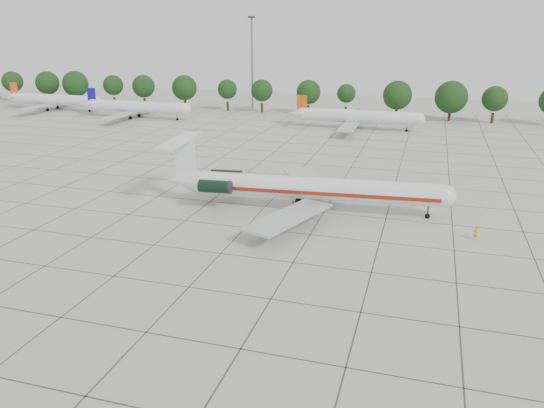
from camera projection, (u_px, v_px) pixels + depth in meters
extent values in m
plane|color=#B3B3AC|center=(246.00, 228.00, 63.98)|extent=(260.00, 260.00, 0.00)
cube|color=#383838|center=(279.00, 192.00, 77.59)|extent=(170.00, 170.00, 0.02)
cylinder|color=silver|center=(316.00, 188.00, 68.65)|extent=(32.05, 5.76, 2.93)
sphere|color=silver|center=(444.00, 196.00, 65.65)|extent=(2.93, 2.93, 2.93)
cone|color=silver|center=(183.00, 181.00, 72.07)|extent=(4.68, 3.31, 2.93)
cube|color=maroon|center=(318.00, 187.00, 70.10)|extent=(30.91, 2.82, 0.49)
cube|color=maroon|center=(315.00, 193.00, 67.35)|extent=(30.91, 2.82, 0.49)
cube|color=#B7BABC|center=(307.00, 180.00, 76.86)|extent=(10.20, 13.55, 0.27)
cube|color=#B7BABC|center=(289.00, 217.00, 62.05)|extent=(8.36, 13.89, 0.27)
cube|color=black|center=(225.00, 177.00, 72.83)|extent=(2.05, 1.32, 0.22)
cylinder|color=black|center=(226.00, 176.00, 73.41)|extent=(4.39, 2.06, 1.68)
cube|color=black|center=(217.00, 185.00, 69.13)|extent=(2.05, 1.32, 0.22)
cylinder|color=black|center=(215.00, 187.00, 68.56)|extent=(4.39, 2.06, 1.68)
cube|color=silver|center=(185.00, 159.00, 70.99)|extent=(2.85, 0.50, 5.32)
cube|color=silver|center=(180.00, 140.00, 70.31)|extent=(3.60, 10.83, 0.20)
cylinder|color=black|center=(428.00, 212.00, 66.71)|extent=(0.19, 0.19, 1.68)
cylinder|color=black|center=(427.00, 216.00, 66.88)|extent=(0.64, 0.30, 0.62)
cylinder|color=black|center=(298.00, 196.00, 71.92)|extent=(0.23, 0.23, 1.60)
cylinder|color=black|center=(298.00, 201.00, 72.15)|extent=(0.93, 0.61, 0.89)
cylinder|color=black|center=(293.00, 207.00, 67.64)|extent=(0.23, 0.23, 1.60)
cylinder|color=black|center=(293.00, 212.00, 67.87)|extent=(0.93, 0.61, 0.89)
imported|color=gold|center=(476.00, 232.00, 60.02)|extent=(0.78, 0.78, 1.82)
cylinder|color=silver|center=(54.00, 100.00, 150.33)|extent=(27.20, 3.00, 3.00)
cube|color=#B7BABC|center=(52.00, 104.00, 150.98)|extent=(3.50, 27.20, 0.25)
cube|color=#D24D16|center=(14.00, 89.00, 153.12)|extent=(2.40, 0.25, 3.60)
cylinder|color=black|center=(58.00, 108.00, 153.43)|extent=(0.80, 0.45, 0.80)
cylinder|color=black|center=(48.00, 110.00, 149.44)|extent=(0.80, 0.45, 0.80)
cylinder|color=silver|center=(137.00, 107.00, 137.34)|extent=(27.20, 3.00, 3.00)
cube|color=#B7BABC|center=(134.00, 111.00, 138.00)|extent=(3.50, 27.20, 0.25)
cube|color=#0E0B91|center=(91.00, 95.00, 140.13)|extent=(2.40, 0.25, 3.60)
cylinder|color=black|center=(139.00, 115.00, 140.44)|extent=(0.80, 0.45, 0.80)
cylinder|color=black|center=(130.00, 118.00, 136.45)|extent=(0.80, 0.45, 0.80)
cylinder|color=silver|center=(358.00, 116.00, 123.04)|extent=(27.20, 3.00, 3.00)
cube|color=#B7BABC|center=(353.00, 121.00, 123.70)|extent=(3.50, 27.20, 0.25)
cube|color=#CB4D0B|center=(302.00, 103.00, 125.84)|extent=(2.40, 0.25, 3.60)
cylinder|color=black|center=(355.00, 126.00, 126.15)|extent=(0.80, 0.45, 0.80)
cylinder|color=black|center=(352.00, 129.00, 122.15)|extent=(0.80, 0.45, 0.80)
cylinder|color=#332114|center=(15.00, 97.00, 169.95)|extent=(0.70, 0.70, 2.50)
sphere|color=black|center=(12.00, 82.00, 168.42)|extent=(6.44, 6.44, 6.44)
cylinder|color=#332114|center=(49.00, 98.00, 166.39)|extent=(0.70, 0.70, 2.50)
sphere|color=black|center=(47.00, 83.00, 164.86)|extent=(7.14, 7.14, 7.14)
cylinder|color=#332114|center=(77.00, 99.00, 163.63)|extent=(0.70, 0.70, 2.50)
sphere|color=black|center=(75.00, 84.00, 162.11)|extent=(7.79, 7.79, 7.79)
cylinder|color=#332114|center=(115.00, 101.00, 160.07)|extent=(0.70, 0.70, 2.50)
sphere|color=black|center=(113.00, 85.00, 158.54)|extent=(5.94, 5.94, 5.94)
cylinder|color=#332114|center=(145.00, 103.00, 157.32)|extent=(0.70, 0.70, 2.50)
sphere|color=black|center=(144.00, 86.00, 155.79)|extent=(6.57, 6.57, 6.57)
cylinder|color=#332114|center=(185.00, 104.00, 153.75)|extent=(0.70, 0.70, 2.50)
sphere|color=black|center=(184.00, 88.00, 152.23)|extent=(7.15, 7.15, 7.15)
cylinder|color=#332114|center=(228.00, 106.00, 150.19)|extent=(0.70, 0.70, 2.50)
sphere|color=black|center=(227.00, 89.00, 148.66)|extent=(5.43, 5.43, 5.43)
cylinder|color=#332114|center=(262.00, 108.00, 147.44)|extent=(0.70, 0.70, 2.50)
sphere|color=black|center=(262.00, 90.00, 145.91)|extent=(5.99, 5.99, 5.99)
cylinder|color=#332114|center=(308.00, 110.00, 143.87)|extent=(0.70, 0.70, 2.50)
sphere|color=black|center=(309.00, 92.00, 142.35)|extent=(6.50, 6.50, 6.50)
cylinder|color=#332114|center=(346.00, 111.00, 141.12)|extent=(0.70, 0.70, 2.50)
sphere|color=black|center=(346.00, 93.00, 139.59)|extent=(4.93, 4.93, 4.93)
cylinder|color=#332114|center=(396.00, 114.00, 137.56)|extent=(0.70, 0.70, 2.50)
sphere|color=black|center=(397.00, 95.00, 136.03)|extent=(7.40, 7.40, 7.40)
cylinder|color=#332114|center=(449.00, 116.00, 133.99)|extent=(0.70, 0.70, 2.50)
sphere|color=black|center=(451.00, 97.00, 132.47)|extent=(8.08, 8.08, 8.08)
cylinder|color=#332114|center=(492.00, 118.00, 131.24)|extent=(0.70, 0.70, 2.50)
sphere|color=black|center=(495.00, 99.00, 129.71)|extent=(6.17, 6.17, 6.17)
cylinder|color=slate|center=(252.00, 64.00, 151.55)|extent=(0.56, 0.56, 25.00)
cube|color=black|center=(252.00, 17.00, 147.47)|extent=(1.60, 1.60, 0.50)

